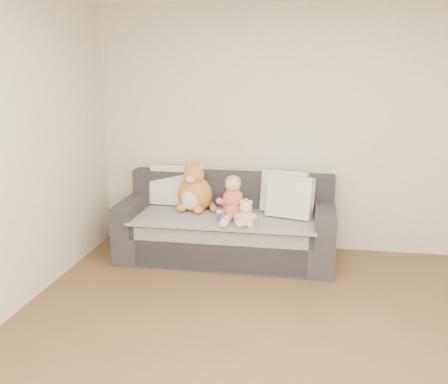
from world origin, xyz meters
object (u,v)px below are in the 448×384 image
Objects in this scene: plush_cat at (195,191)px; sofa at (227,228)px; sippy_cup at (222,215)px; toddler at (233,201)px; teddy_bear at (246,216)px.

sofa is at bearing -0.10° from plush_cat.
sofa is 3.94× the size of plush_cat.
sippy_cup is at bearing -89.71° from sofa.
teddy_bear is at bearing -59.05° from toddler.
teddy_bear reaches higher than sippy_cup.
sippy_cup is at bearing -141.14° from toddler.
plush_cat is at bearing 168.62° from sofa.
plush_cat is at bearing 139.59° from teddy_bear.
teddy_bear is at bearing -23.79° from sippy_cup.
sippy_cup is (0.00, -0.30, 0.23)m from sofa.
sofa reaches higher than teddy_bear.
plush_cat is (-0.45, 0.28, 0.02)m from toddler.
plush_cat reaches higher than teddy_bear.
sippy_cup is (-0.09, -0.09, -0.12)m from toddler.
plush_cat is 0.78m from teddy_bear.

